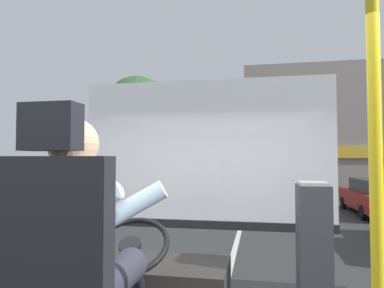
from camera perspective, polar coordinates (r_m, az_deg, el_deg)
ground at (r=10.78m, az=8.09°, el=-13.27°), size 18.00×44.00×0.06m
bus_driver at (r=1.64m, az=-17.90°, el=-15.10°), size 0.70×0.60×0.82m
steering_console at (r=2.73m, az=-6.62°, el=-22.53°), size 1.10×0.97×0.77m
handrail_pole at (r=1.31m, az=28.09°, el=-3.89°), size 0.04×0.04×2.23m
fare_box at (r=2.53m, az=19.46°, el=-17.35°), size 0.20×0.28×1.00m
windshield_panel at (r=3.44m, az=2.05°, el=-4.29°), size 2.50×0.08×1.48m
street_tree at (r=14.59m, az=-9.02°, el=5.39°), size 2.81×2.81×5.43m
shop_building at (r=22.04m, az=23.93°, el=1.76°), size 11.44×5.39×7.09m
parked_car_red at (r=14.20m, az=28.37°, el=-7.59°), size 1.87×4.23×1.28m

